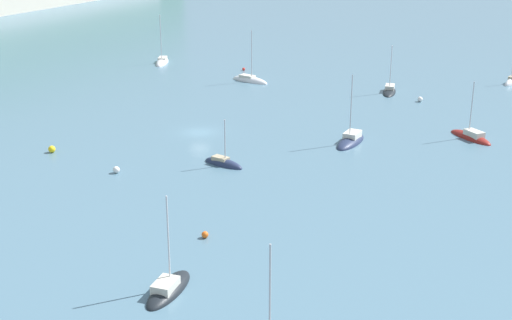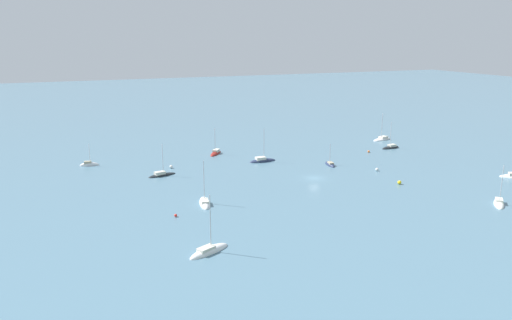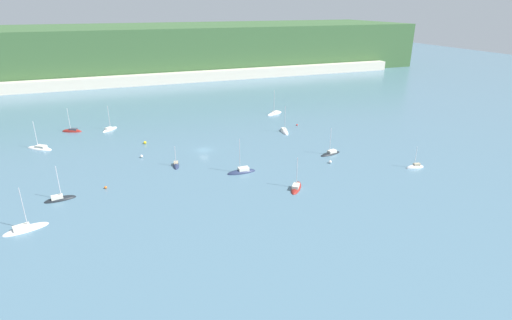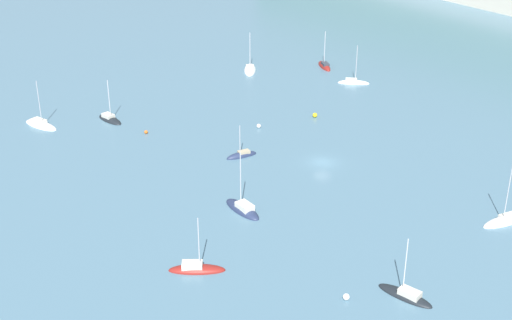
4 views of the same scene
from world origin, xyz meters
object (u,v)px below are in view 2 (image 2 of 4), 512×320
at_px(sailboat_1, 391,148).
at_px(sailboat_0, 382,139).
at_px(sailboat_6, 216,153).
at_px(mooring_buoy_1, 176,215).
at_px(mooring_buoy_4, 377,169).
at_px(sailboat_9, 262,161).
at_px(mooring_buoy_0, 369,151).
at_px(sailboat_8, 209,252).
at_px(mooring_buoy_3, 171,167).
at_px(sailboat_2, 330,165).
at_px(sailboat_10, 205,203).
at_px(sailboat_4, 89,165).
at_px(mooring_buoy_2, 399,182).
at_px(sailboat_7, 499,204).
at_px(sailboat_11, 162,175).

bearing_deg(sailboat_1, sailboat_0, -122.79).
bearing_deg(sailboat_0, sailboat_6, -19.00).
height_order(mooring_buoy_1, mooring_buoy_4, mooring_buoy_4).
height_order(sailboat_9, mooring_buoy_0, sailboat_9).
xyz_separation_m(sailboat_1, mooring_buoy_0, (9.70, 2.45, 0.21)).
distance_m(sailboat_6, mooring_buoy_0, 44.97).
distance_m(sailboat_8, mooring_buoy_3, 53.62).
relative_size(sailboat_2, sailboat_10, 0.65).
bearing_deg(mooring_buoy_0, sailboat_4, -11.30).
bearing_deg(sailboat_8, mooring_buoy_0, 12.22).
distance_m(sailboat_8, sailboat_10, 23.61).
bearing_deg(sailboat_6, mooring_buoy_4, 79.51).
xyz_separation_m(sailboat_6, mooring_buoy_4, (-32.13, 33.68, 0.28)).
relative_size(mooring_buoy_0, mooring_buoy_3, 0.79).
distance_m(sailboat_0, sailboat_6, 57.12).
height_order(mooring_buoy_0, mooring_buoy_2, mooring_buoy_2).
height_order(sailboat_7, mooring_buoy_2, sailboat_7).
bearing_deg(sailboat_8, sailboat_9, 33.66).
xyz_separation_m(sailboat_2, sailboat_8, (45.98, 40.23, 0.01)).
bearing_deg(sailboat_9, mooring_buoy_4, -40.96).
height_order(sailboat_0, mooring_buoy_0, sailboat_0).
bearing_deg(mooring_buoy_3, sailboat_10, 89.83).
bearing_deg(sailboat_4, sailboat_6, 10.03).
bearing_deg(sailboat_2, mooring_buoy_3, 81.03).
bearing_deg(mooring_buoy_3, sailboat_6, -144.83).
xyz_separation_m(sailboat_11, mooring_buoy_4, (-51.59, 16.46, 0.26)).
bearing_deg(mooring_buoy_0, sailboat_11, 1.42).
bearing_deg(sailboat_2, mooring_buoy_1, 124.76).
xyz_separation_m(sailboat_10, mooring_buoy_0, (-57.93, -25.83, 0.25)).
xyz_separation_m(sailboat_1, mooring_buoy_1, (74.91, 33.42, 0.17)).
xyz_separation_m(sailboat_8, sailboat_9, (-30.92, -50.75, 0.04)).
relative_size(sailboat_6, sailboat_11, 0.99).
xyz_separation_m(sailboat_11, mooring_buoy_1, (3.60, 29.44, 0.15)).
relative_size(sailboat_4, mooring_buoy_2, 7.78).
xyz_separation_m(sailboat_4, sailboat_10, (-19.36, 41.28, -0.02)).
relative_size(sailboat_0, sailboat_1, 1.08).
distance_m(sailboat_2, sailboat_11, 44.06).
height_order(sailboat_7, sailboat_11, sailboat_7).
bearing_deg(mooring_buoy_4, sailboat_8, 29.55).
bearing_deg(mooring_buoy_1, sailboat_11, -96.97).
height_order(sailboat_4, mooring_buoy_0, sailboat_4).
bearing_deg(sailboat_7, sailboat_9, -105.70).
bearing_deg(mooring_buoy_3, sailboat_2, 161.86).
bearing_deg(sailboat_7, mooring_buoy_4, -122.92).
bearing_deg(mooring_buoy_4, sailboat_1, -133.97).
xyz_separation_m(sailboat_8, mooring_buoy_4, (-54.04, -30.64, 0.31)).
distance_m(mooring_buoy_2, mooring_buoy_4, 11.93).
distance_m(mooring_buoy_0, mooring_buoy_1, 72.18).
bearing_deg(mooring_buoy_0, mooring_buoy_4, 60.89).
xyz_separation_m(sailboat_6, sailboat_9, (-9.00, 13.58, 0.01)).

